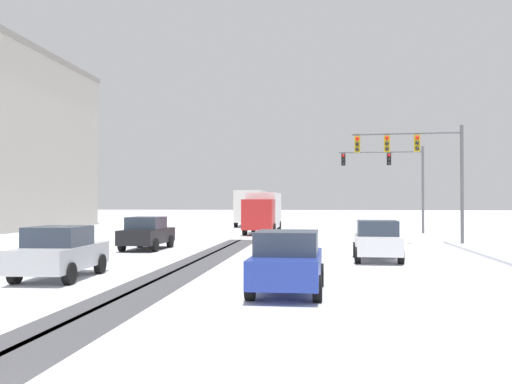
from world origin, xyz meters
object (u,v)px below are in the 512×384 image
object	(u,v)px
traffic_signal_near_right	(417,157)
car_silver_third	(60,252)
car_white_second	(377,240)
car_blue_fourth	(287,262)
car_black_lead	(147,233)
box_truck_delivery	(263,211)
bus_oncoming	(252,205)
traffic_signal_far_right	(393,171)

from	to	relation	value
traffic_signal_near_right	car_silver_third	xyz separation A→B (m)	(-13.20, -15.09, -3.97)
car_white_second	car_blue_fourth	bearing A→B (deg)	-109.92
car_black_lead	box_truck_delivery	distance (m)	15.41
car_silver_third	bus_oncoming	bearing A→B (deg)	88.16
box_truck_delivery	car_silver_third	bearing A→B (deg)	-98.24
traffic_signal_near_right	car_silver_third	distance (m)	20.43
traffic_signal_near_right	bus_oncoming	world-z (taller)	traffic_signal_near_right
bus_oncoming	box_truck_delivery	bearing A→B (deg)	-79.75
bus_oncoming	traffic_signal_far_right	bearing A→B (deg)	-44.47
car_blue_fourth	bus_oncoming	distance (m)	41.31
traffic_signal_far_right	car_black_lead	size ratio (longest dim) A/B	1.57
traffic_signal_far_right	car_black_lead	world-z (taller)	traffic_signal_far_right
car_silver_third	car_black_lead	bearing A→B (deg)	93.03
traffic_signal_far_right	car_silver_third	bearing A→B (deg)	-116.35
car_black_lead	car_silver_third	distance (m)	10.67
car_black_lead	car_blue_fourth	distance (m)	14.78
box_truck_delivery	traffic_signal_near_right	bearing A→B (deg)	-47.45
box_truck_delivery	car_black_lead	bearing A→B (deg)	-106.04
traffic_signal_far_right	traffic_signal_near_right	bearing A→B (deg)	-90.86
traffic_signal_near_right	box_truck_delivery	distance (m)	14.41
car_silver_third	box_truck_delivery	world-z (taller)	box_truck_delivery
car_black_lead	car_white_second	xyz separation A→B (m)	(10.81, -4.05, 0.00)
traffic_signal_near_right	car_white_second	world-z (taller)	traffic_signal_near_right
bus_oncoming	box_truck_delivery	size ratio (longest dim) A/B	1.50
box_truck_delivery	car_white_second	bearing A→B (deg)	-70.80
traffic_signal_near_right	bus_oncoming	distance (m)	26.81
bus_oncoming	box_truck_delivery	distance (m)	13.70
box_truck_delivery	bus_oncoming	bearing A→B (deg)	100.25
traffic_signal_far_right	bus_oncoming	xyz separation A→B (m)	(-12.13, 11.91, -2.66)
car_white_second	traffic_signal_far_right	bearing A→B (deg)	81.28
car_white_second	car_silver_third	bearing A→B (deg)	-147.17
car_white_second	car_black_lead	bearing A→B (deg)	159.47
car_black_lead	car_white_second	bearing A→B (deg)	-20.53
bus_oncoming	box_truck_delivery	xyz separation A→B (m)	(2.44, -13.47, -0.36)
traffic_signal_near_right	car_blue_fourth	distance (m)	18.51
car_black_lead	car_silver_third	xyz separation A→B (m)	(0.56, -10.66, 0.00)
car_white_second	car_silver_third	size ratio (longest dim) A/B	1.00
car_silver_third	box_truck_delivery	size ratio (longest dim) A/B	0.56
car_silver_third	car_white_second	bearing A→B (deg)	32.83
car_white_second	bus_oncoming	xyz separation A→B (m)	(-9.00, 32.31, 1.18)
traffic_signal_far_right	car_silver_third	xyz separation A→B (m)	(-13.38, -27.01, -3.84)
traffic_signal_far_right	car_silver_third	world-z (taller)	traffic_signal_far_right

